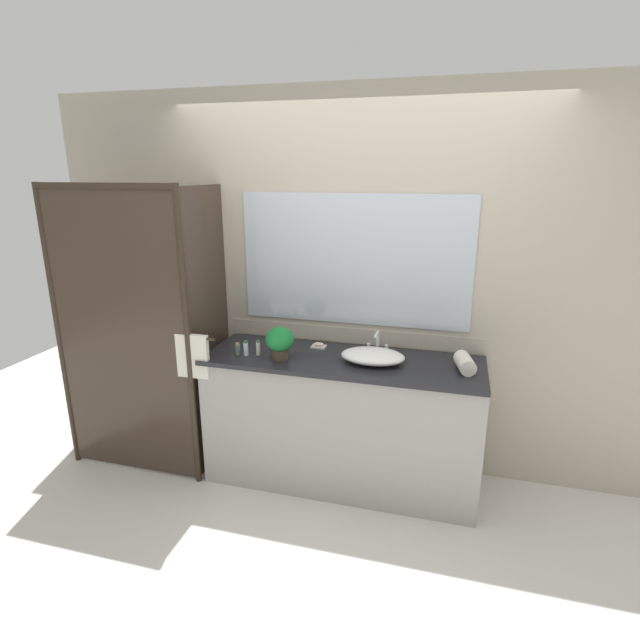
% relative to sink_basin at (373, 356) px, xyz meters
% --- Properties ---
extents(ground_plane, '(8.00, 8.00, 0.00)m').
position_rel_sink_basin_xyz_m(ground_plane, '(-0.20, 0.01, -0.94)').
color(ground_plane, silver).
extents(wall_back_with_mirror, '(4.40, 0.06, 2.60)m').
position_rel_sink_basin_xyz_m(wall_back_with_mirror, '(-0.20, 0.35, 0.36)').
color(wall_back_with_mirror, '#B2A893').
rests_on(wall_back_with_mirror, ground_plane).
extents(vanity_cabinet, '(1.80, 0.58, 0.90)m').
position_rel_sink_basin_xyz_m(vanity_cabinet, '(-0.20, 0.02, -0.49)').
color(vanity_cabinet, '#9E9993').
rests_on(vanity_cabinet, ground_plane).
extents(shower_enclosure, '(1.20, 0.59, 2.00)m').
position_rel_sink_basin_xyz_m(shower_enclosure, '(-1.48, -0.18, 0.08)').
color(shower_enclosure, '#2D2319').
rests_on(shower_enclosure, ground_plane).
extents(sink_basin, '(0.41, 0.29, 0.08)m').
position_rel_sink_basin_xyz_m(sink_basin, '(0.00, 0.00, 0.00)').
color(sink_basin, white).
rests_on(sink_basin, vanity_cabinet).
extents(faucet, '(0.17, 0.13, 0.16)m').
position_rel_sink_basin_xyz_m(faucet, '(0.00, 0.18, 0.01)').
color(faucet, silver).
rests_on(faucet, vanity_cabinet).
extents(potted_plant, '(0.18, 0.18, 0.21)m').
position_rel_sink_basin_xyz_m(potted_plant, '(-0.58, -0.11, 0.08)').
color(potted_plant, '#473828').
rests_on(potted_plant, vanity_cabinet).
extents(soap_dish, '(0.10, 0.07, 0.04)m').
position_rel_sink_basin_xyz_m(soap_dish, '(-0.40, 0.18, -0.03)').
color(soap_dish, silver).
rests_on(soap_dish, vanity_cabinet).
extents(amenity_bottle_conditioner, '(0.03, 0.03, 0.08)m').
position_rel_sink_basin_xyz_m(amenity_bottle_conditioner, '(-0.88, -0.10, -0.00)').
color(amenity_bottle_conditioner, '#4C7056').
rests_on(amenity_bottle_conditioner, vanity_cabinet).
extents(amenity_bottle_lotion, '(0.03, 0.03, 0.10)m').
position_rel_sink_basin_xyz_m(amenity_bottle_lotion, '(-0.75, -0.07, 0.01)').
color(amenity_bottle_lotion, silver).
rests_on(amenity_bottle_lotion, vanity_cabinet).
extents(amenity_bottle_body_wash, '(0.03, 0.03, 0.10)m').
position_rel_sink_basin_xyz_m(amenity_bottle_body_wash, '(-0.83, -0.10, 0.01)').
color(amenity_bottle_body_wash, silver).
rests_on(amenity_bottle_body_wash, vanity_cabinet).
extents(rolled_towel_near_edge, '(0.14, 0.21, 0.10)m').
position_rel_sink_basin_xyz_m(rolled_towel_near_edge, '(0.56, 0.01, 0.01)').
color(rolled_towel_near_edge, silver).
rests_on(rolled_towel_near_edge, vanity_cabinet).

